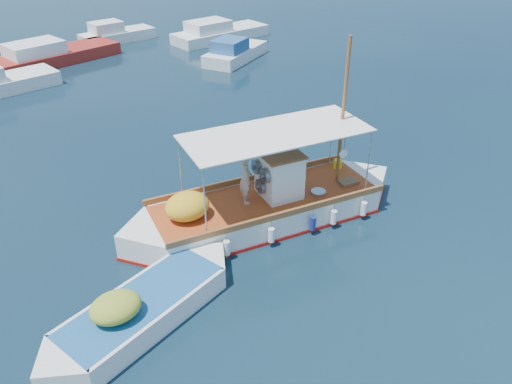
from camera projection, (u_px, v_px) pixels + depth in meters
ground at (280, 220)px, 17.72m from camera, size 160.00×160.00×0.00m
fishing_caique at (264, 207)px, 17.41m from camera, size 10.32×3.99×6.37m
dinghy at (142, 311)px, 13.42m from camera, size 6.16×3.10×1.57m
bg_boat_n at (51, 56)px, 33.74m from camera, size 9.05×4.62×1.80m
bg_boat_ne at (234, 53)px, 34.30m from camera, size 5.88×4.61×1.80m
bg_boat_e at (218, 34)px, 39.07m from camera, size 8.01×3.37×1.80m
bg_boat_far_n at (115, 35)px, 38.62m from camera, size 5.82×2.57×1.80m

